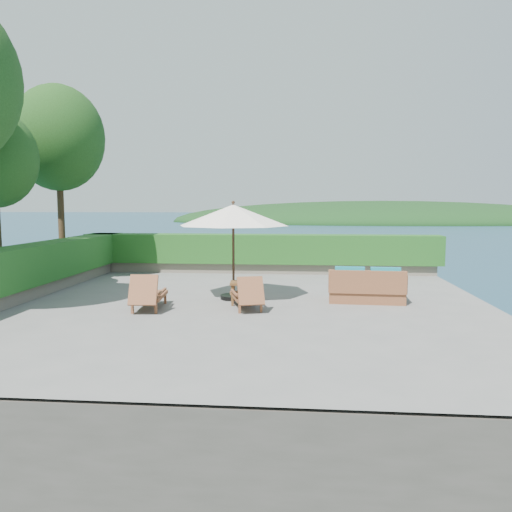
# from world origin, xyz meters

# --- Properties ---
(ground) EXTENTS (12.00, 12.00, 0.00)m
(ground) POSITION_xyz_m (0.00, 0.00, 0.00)
(ground) COLOR slate
(ground) RESTS_ON ground
(foundation) EXTENTS (12.00, 12.00, 3.00)m
(foundation) POSITION_xyz_m (0.00, 0.00, -1.55)
(foundation) COLOR #514941
(foundation) RESTS_ON ocean
(ocean) EXTENTS (600.00, 600.00, 0.00)m
(ocean) POSITION_xyz_m (0.00, 0.00, -3.00)
(ocean) COLOR #173247
(ocean) RESTS_ON ground
(offshore_island) EXTENTS (126.00, 57.60, 12.60)m
(offshore_island) POSITION_xyz_m (25.00, 140.00, -3.00)
(offshore_island) COLOR black
(offshore_island) RESTS_ON ocean
(planter_wall_far) EXTENTS (12.00, 0.60, 0.36)m
(planter_wall_far) POSITION_xyz_m (0.00, 5.60, 0.18)
(planter_wall_far) COLOR slate
(planter_wall_far) RESTS_ON ground
(planter_wall_left) EXTENTS (0.60, 12.00, 0.36)m
(planter_wall_left) POSITION_xyz_m (-5.60, 0.00, 0.18)
(planter_wall_left) COLOR slate
(planter_wall_left) RESTS_ON ground
(hedge_far) EXTENTS (12.40, 0.90, 1.00)m
(hedge_far) POSITION_xyz_m (0.00, 5.60, 0.85)
(hedge_far) COLOR #144715
(hedge_far) RESTS_ON planter_wall_far
(hedge_left) EXTENTS (0.90, 12.40, 1.00)m
(hedge_left) POSITION_xyz_m (-5.60, 0.00, 0.85)
(hedge_left) COLOR #144715
(hedge_left) RESTS_ON planter_wall_left
(tree_far) EXTENTS (2.80, 2.80, 6.03)m
(tree_far) POSITION_xyz_m (-6.00, 3.20, 4.40)
(tree_far) COLOR #46311A
(tree_far) RESTS_ON ground
(patio_umbrella) EXTENTS (3.02, 3.02, 2.50)m
(patio_umbrella) POSITION_xyz_m (-0.27, 0.71, 2.11)
(patio_umbrella) COLOR black
(patio_umbrella) RESTS_ON ground
(lounge_left) EXTENTS (0.75, 1.55, 0.86)m
(lounge_left) POSITION_xyz_m (-2.04, -0.74, 0.36)
(lounge_left) COLOR brown
(lounge_left) RESTS_ON ground
(lounge_right) EXTENTS (0.95, 1.51, 0.81)m
(lounge_right) POSITION_xyz_m (0.21, -0.50, 0.34)
(lounge_right) COLOR brown
(lounge_right) RESTS_ON ground
(side_table) EXTENTS (0.56, 0.56, 0.55)m
(side_table) POSITION_xyz_m (0.01, 0.06, 0.46)
(side_table) COLOR brown
(side_table) RESTS_ON ground
(wicker_loveseat) EXTENTS (1.90, 1.04, 0.91)m
(wicker_loveseat) POSITION_xyz_m (3.05, 0.62, 0.35)
(wicker_loveseat) COLOR brown
(wicker_loveseat) RESTS_ON ground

